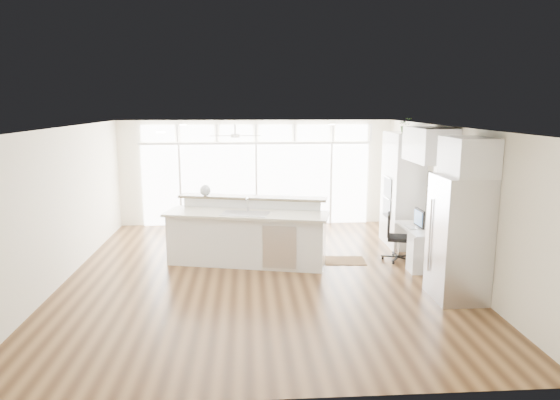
{
  "coord_description": "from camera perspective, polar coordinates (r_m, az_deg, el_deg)",
  "views": [
    {
      "loc": [
        -0.25,
        -8.81,
        3.1
      ],
      "look_at": [
        0.39,
        0.6,
        1.28
      ],
      "focal_mm": 32.0,
      "sensor_mm": 36.0,
      "label": 1
    }
  ],
  "objects": [
    {
      "name": "wall_front",
      "position": [
        5.12,
        -0.87,
        -9.04
      ],
      "size": [
        7.0,
        0.04,
        2.7
      ],
      "primitive_type": "cube",
      "color": "white",
      "rests_on": "floor"
    },
    {
      "name": "framed_photos",
      "position": [
        10.55,
        16.78,
        1.18
      ],
      "size": [
        0.06,
        0.22,
        0.8
      ],
      "primitive_type": "cube",
      "color": "black",
      "rests_on": "wall_right"
    },
    {
      "name": "upper_cabinets",
      "position": [
        9.76,
        16.75,
        6.06
      ],
      "size": [
        0.64,
        1.3,
        0.64
      ],
      "primitive_type": "cube",
      "color": "white",
      "rests_on": "wall_right"
    },
    {
      "name": "ceiling_fan",
      "position": [
        11.63,
        -5.15,
        7.82
      ],
      "size": [
        1.16,
        1.16,
        0.32
      ],
      "primitive_type": "cube",
      "color": "silver",
      "rests_on": "ceiling"
    },
    {
      "name": "kitchen_island",
      "position": [
        9.79,
        -3.82,
        -3.72
      ],
      "size": [
        3.36,
        1.89,
        1.26
      ],
      "primitive_type": "cube",
      "rotation": [
        0.0,
        0.0,
        -0.23
      ],
      "color": "white",
      "rests_on": "floor"
    },
    {
      "name": "transom_row",
      "position": [
        12.77,
        -2.77,
        7.67
      ],
      "size": [
        5.9,
        0.06,
        0.4
      ],
      "primitive_type": "cube",
      "color": "white",
      "rests_on": "wall_back"
    },
    {
      "name": "fishbowl",
      "position": [
        10.26,
        -8.53,
        1.1
      ],
      "size": [
        0.27,
        0.27,
        0.22
      ],
      "primitive_type": "sphere",
      "rotation": [
        0.0,
        0.0,
        -0.25
      ],
      "color": "silver",
      "rests_on": "kitchen_island"
    },
    {
      "name": "refrigerator",
      "position": [
        8.44,
        19.77,
        -4.13
      ],
      "size": [
        0.76,
        0.9,
        2.0
      ],
      "primitive_type": "cube",
      "color": "silver",
      "rests_on": "floor"
    },
    {
      "name": "office_chair",
      "position": [
        10.27,
        13.43,
        -4.19
      ],
      "size": [
        0.6,
        0.58,
        0.95
      ],
      "primitive_type": "cube",
      "rotation": [
        0.0,
        0.0,
        -0.28
      ],
      "color": "black",
      "rests_on": "floor"
    },
    {
      "name": "wall_right",
      "position": [
        9.73,
        18.86,
        -0.03
      ],
      "size": [
        0.04,
        8.0,
        2.7
      ],
      "primitive_type": "cube",
      "color": "white",
      "rests_on": "floor"
    },
    {
      "name": "potted_plant",
      "position": [
        11.15,
        14.13,
        8.14
      ],
      "size": [
        0.32,
        0.34,
        0.24
      ],
      "primitive_type": "imported",
      "rotation": [
        0.0,
        0.0,
        -0.13
      ],
      "color": "#305625",
      "rests_on": "oven_cabinet"
    },
    {
      "name": "keyboard",
      "position": [
        9.91,
        14.68,
        -3.06
      ],
      "size": [
        0.13,
        0.33,
        0.02
      ],
      "primitive_type": "cube",
      "rotation": [
        0.0,
        0.0,
        0.03
      ],
      "color": "silver",
      "rests_on": "desk_nook"
    },
    {
      "name": "desk_nook",
      "position": [
        10.09,
        15.93,
        -5.15
      ],
      "size": [
        0.72,
        1.3,
        0.76
      ],
      "primitive_type": "cube",
      "color": "white",
      "rests_on": "floor"
    },
    {
      "name": "monitor",
      "position": [
        9.92,
        15.66,
        -2.0
      ],
      "size": [
        0.09,
        0.46,
        0.38
      ],
      "primitive_type": "cube",
      "rotation": [
        0.0,
        0.0,
        0.03
      ],
      "color": "black",
      "rests_on": "desk_nook"
    },
    {
      "name": "fridge_cabinet",
      "position": [
        8.24,
        20.73,
        4.65
      ],
      "size": [
        0.64,
        0.9,
        0.6
      ],
      "primitive_type": "cube",
      "color": "white",
      "rests_on": "wall_right"
    },
    {
      "name": "wall_left",
      "position": [
        9.55,
        -23.71,
        -0.57
      ],
      "size": [
        0.04,
        8.0,
        2.7
      ],
      "primitive_type": "cube",
      "color": "white",
      "rests_on": "floor"
    },
    {
      "name": "wall_back",
      "position": [
        12.93,
        -2.74,
        3.13
      ],
      "size": [
        7.0,
        0.04,
        2.7
      ],
      "primitive_type": "cube",
      "color": "white",
      "rests_on": "floor"
    },
    {
      "name": "glass_wall",
      "position": [
        12.91,
        -2.72,
        1.77
      ],
      "size": [
        5.8,
        0.06,
        2.08
      ],
      "primitive_type": "cube",
      "color": "white",
      "rests_on": "wall_back"
    },
    {
      "name": "recessed_lights",
      "position": [
        9.02,
        -2.31,
        8.25
      ],
      "size": [
        3.4,
        3.0,
        0.02
      ],
      "primitive_type": "cube",
      "color": "white",
      "rests_on": "ceiling"
    },
    {
      "name": "ceiling",
      "position": [
        8.82,
        -2.28,
        8.32
      ],
      "size": [
        7.0,
        8.0,
        0.02
      ],
      "primitive_type": "cube",
      "color": "white",
      "rests_on": "wall_back"
    },
    {
      "name": "floor",
      "position": [
        9.34,
        -2.15,
        -8.53
      ],
      "size": [
        7.0,
        8.0,
        0.02
      ],
      "primitive_type": "cube",
      "color": "#452A15",
      "rests_on": "ground"
    },
    {
      "name": "desk_window",
      "position": [
        9.95,
        18.06,
        1.42
      ],
      "size": [
        0.04,
        0.85,
        0.85
      ],
      "primitive_type": "cube",
      "color": "white",
      "rests_on": "wall_right"
    },
    {
      "name": "rug",
      "position": [
        10.17,
        7.38,
        -6.88
      ],
      "size": [
        0.85,
        0.64,
        0.01
      ],
      "primitive_type": "cube",
      "rotation": [
        0.0,
        0.0,
        -0.07
      ],
      "color": "#3B2513",
      "rests_on": "floor"
    },
    {
      "name": "oven_cabinet",
      "position": [
        11.3,
        13.8,
        1.18
      ],
      "size": [
        0.64,
        1.2,
        2.5
      ],
      "primitive_type": "cube",
      "color": "white",
      "rests_on": "floor"
    }
  ]
}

